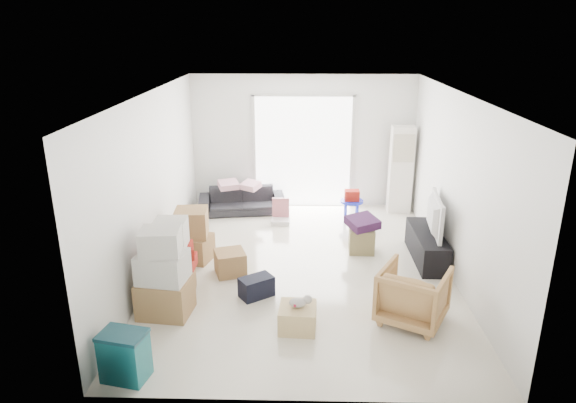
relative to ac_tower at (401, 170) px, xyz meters
The scene contains 21 objects.
room_shell 3.32m from the ac_tower, 126.35° to the right, with size 4.98×6.48×3.18m.
sliding_door 2.01m from the ac_tower, behind, with size 2.10×0.04×2.33m.
ac_tower is the anchor object (origin of this frame).
tv_console 2.37m from the ac_tower, 88.74° to the right, with size 0.42×1.41×0.47m, color black.
television 2.30m from the ac_tower, 88.74° to the right, with size 1.05×0.61×0.14m, color black.
sofa 3.23m from the ac_tower, behind, with size 1.71×0.50×0.67m, color #26252A.
pillow_left 3.44m from the ac_tower, behind, with size 0.36×0.28×0.11m, color #F9B5C7.
pillow_right 2.99m from the ac_tower, behind, with size 0.36×0.29×0.12m, color #F9B5C7.
armchair 4.18m from the ac_tower, 97.64° to the right, with size 0.78×0.73×0.81m, color tan.
storage_bins 6.61m from the ac_tower, 125.79° to the right, with size 0.54×0.43×0.56m.
box_stack_a 5.51m from the ac_tower, 132.97° to the right, with size 0.71×0.61×1.19m.
box_stack_b 5.16m from the ac_tower, 136.76° to the right, with size 0.66×0.62×1.13m.
box_stack_c 4.44m from the ac_tower, 147.37° to the right, with size 0.68×0.61×0.86m.
loose_box 4.24m from the ac_tower, 136.93° to the right, with size 0.43×0.43×0.36m, color brown.
duffel_bag 4.46m from the ac_tower, 126.23° to the right, with size 0.46×0.27×0.29m, color black.
ottoman 2.31m from the ac_tower, 115.90° to the right, with size 0.41×0.41×0.41m, color olive.
blanket 2.25m from the ac_tower, 115.90° to the right, with size 0.45×0.45×0.14m, color #381A41.
kids_table 1.20m from the ac_tower, 154.50° to the right, with size 0.45×0.45×0.59m.
toy_walker 2.58m from the ac_tower, 163.46° to the right, with size 0.36×0.32×0.47m.
wood_crate 4.83m from the ac_tower, 114.96° to the right, with size 0.46×0.46×0.30m, color #DABB7D.
plush_bunny 4.79m from the ac_tower, 114.65° to the right, with size 0.29×0.17×0.14m.
Camera 1 is at (-0.04, -7.26, 3.61)m, focal length 32.00 mm.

